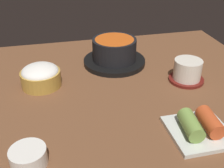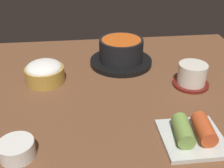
# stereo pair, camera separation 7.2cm
# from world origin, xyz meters

# --- Properties ---
(dining_table) EXTENTS (1.00, 0.76, 0.02)m
(dining_table) POSITION_xyz_m (0.00, 0.00, 0.01)
(dining_table) COLOR brown
(dining_table) RESTS_ON ground
(stone_pot) EXTENTS (0.20, 0.20, 0.08)m
(stone_pot) POSITION_xyz_m (0.07, 0.16, 0.06)
(stone_pot) COLOR black
(stone_pot) RESTS_ON dining_table
(rice_bowl) EXTENTS (0.11, 0.11, 0.06)m
(rice_bowl) POSITION_xyz_m (-0.16, 0.07, 0.05)
(rice_bowl) COLOR #B78C38
(rice_bowl) RESTS_ON dining_table
(tea_cup_with_saucer) EXTENTS (0.10, 0.10, 0.06)m
(tea_cup_with_saucer) POSITION_xyz_m (0.24, -0.00, 0.05)
(tea_cup_with_saucer) COLOR maroon
(tea_cup_with_saucer) RESTS_ON dining_table
(kimchi_plate) EXTENTS (0.13, 0.13, 0.05)m
(kimchi_plate) POSITION_xyz_m (0.16, -0.22, 0.04)
(kimchi_plate) COLOR silver
(kimchi_plate) RESTS_ON dining_table
(side_bowl_near) EXTENTS (0.07, 0.07, 0.03)m
(side_bowl_near) POSITION_xyz_m (-0.19, -0.22, 0.04)
(side_bowl_near) COLOR white
(side_bowl_near) RESTS_ON dining_table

